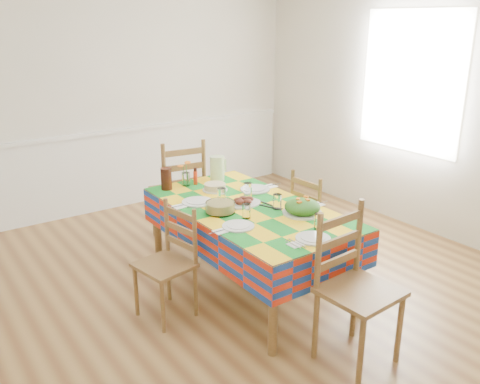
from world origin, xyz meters
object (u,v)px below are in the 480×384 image
at_px(tea_pitcher, 166,179).
at_px(chair_near, 354,289).
at_px(meat_platter, 244,202).
at_px(chair_left, 169,263).
at_px(green_pitcher, 217,168).
at_px(chair_far, 180,192).
at_px(chair_right, 314,219).
at_px(dining_table, 249,216).

relative_size(tea_pitcher, chair_near, 0.19).
height_order(meat_platter, chair_left, chair_left).
distance_m(meat_platter, green_pitcher, 0.70).
bearing_deg(chair_far, meat_platter, 98.29).
distance_m(meat_platter, tea_pitcher, 0.77).
bearing_deg(chair_near, chair_far, 86.70).
height_order(meat_platter, chair_far, chair_far).
bearing_deg(green_pitcher, tea_pitcher, 176.27).
distance_m(tea_pitcher, chair_far, 0.56).
bearing_deg(chair_left, chair_far, 136.88).
height_order(tea_pitcher, chair_far, chair_far).
bearing_deg(chair_left, chair_right, 79.03).
height_order(tea_pitcher, chair_right, tea_pitcher).
distance_m(green_pitcher, tea_pitcher, 0.50).
bearing_deg(chair_right, chair_near, 145.30).
relative_size(chair_far, chair_right, 1.20).
distance_m(meat_platter, chair_right, 0.78).
bearing_deg(green_pitcher, chair_left, -141.05).
height_order(meat_platter, green_pitcher, green_pitcher).
xyz_separation_m(green_pitcher, chair_right, (0.54, -0.73, -0.39)).
bearing_deg(chair_far, chair_left, 65.63).
bearing_deg(chair_near, dining_table, 86.45).
bearing_deg(chair_left, chair_near, 21.66).
bearing_deg(meat_platter, tea_pitcher, 114.66).
bearing_deg(dining_table, tea_pitcher, 112.96).
xyz_separation_m(chair_near, chair_left, (-0.72, 1.13, -0.08)).
bearing_deg(green_pitcher, chair_right, -53.71).
bearing_deg(chair_near, green_pitcher, 81.03).
xyz_separation_m(chair_left, chair_right, (1.44, -0.01, 0.01)).
relative_size(dining_table, chair_right, 2.08).
xyz_separation_m(dining_table, meat_platter, (-0.00, 0.07, 0.10)).
relative_size(tea_pitcher, chair_right, 0.22).
distance_m(dining_table, chair_far, 1.13).
distance_m(meat_platter, chair_near, 1.22).
bearing_deg(chair_right, dining_table, 87.81).
height_order(chair_near, chair_far, chair_far).
bearing_deg(meat_platter, chair_right, -5.43).
xyz_separation_m(meat_platter, tea_pitcher, (-0.32, 0.70, 0.07)).
xyz_separation_m(chair_far, chair_right, (0.72, -1.13, -0.09)).
height_order(green_pitcher, chair_far, chair_far).
relative_size(green_pitcher, chair_near, 0.22).
relative_size(dining_table, chair_left, 2.13).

